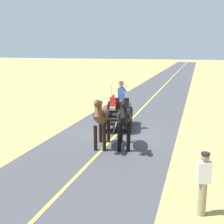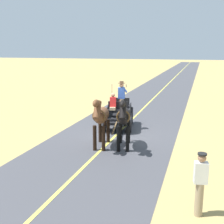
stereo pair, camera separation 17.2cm
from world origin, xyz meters
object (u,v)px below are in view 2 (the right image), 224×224
object	(u,v)px
horse_drawn_carriage	(119,113)
horse_near_side	(124,117)
pedestrian_walking	(200,183)
horse_off_side	(101,117)

from	to	relation	value
horse_drawn_carriage	horse_near_side	distance (m)	3.11
pedestrian_walking	horse_drawn_carriage	bearing A→B (deg)	-59.64
horse_drawn_carriage	horse_near_side	xyz separation A→B (m)	(-1.05, 2.88, 0.51)
horse_off_side	pedestrian_walking	world-z (taller)	horse_off_side
horse_near_side	horse_off_side	world-z (taller)	same
horse_near_side	horse_off_side	bearing A→B (deg)	11.26
horse_drawn_carriage	pedestrian_walking	distance (m)	8.19
horse_drawn_carriage	horse_off_side	bearing A→B (deg)	92.31
horse_drawn_carriage	pedestrian_walking	world-z (taller)	horse_drawn_carriage
horse_drawn_carriage	horse_off_side	distance (m)	3.11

